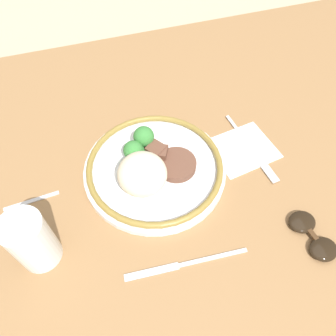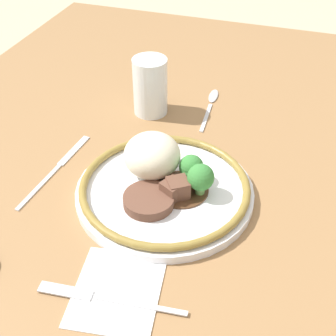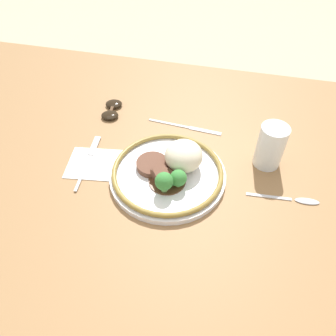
# 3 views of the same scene
# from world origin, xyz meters

# --- Properties ---
(ground_plane) EXTENTS (8.00, 8.00, 0.00)m
(ground_plane) POSITION_xyz_m (0.00, 0.00, 0.00)
(ground_plane) COLOR tan
(dining_table) EXTENTS (1.55, 1.00, 0.04)m
(dining_table) POSITION_xyz_m (0.00, 0.00, 0.02)
(dining_table) COLOR olive
(dining_table) RESTS_ON ground
(napkin) EXTENTS (0.14, 0.12, 0.00)m
(napkin) POSITION_xyz_m (-0.14, -0.03, 0.04)
(napkin) COLOR white
(napkin) RESTS_ON dining_table
(plate) EXTENTS (0.27, 0.27, 0.08)m
(plate) POSITION_xyz_m (0.05, -0.03, 0.06)
(plate) COLOR white
(plate) RESTS_ON dining_table
(juice_glass) EXTENTS (0.07, 0.07, 0.11)m
(juice_glass) POSITION_xyz_m (0.27, 0.07, 0.09)
(juice_glass) COLOR yellow
(juice_glass) RESTS_ON dining_table
(fork) EXTENTS (0.03, 0.19, 0.00)m
(fork) POSITION_xyz_m (-0.16, -0.01, 0.05)
(fork) COLOR silver
(fork) RESTS_ON napkin
(knife) EXTENTS (0.21, 0.03, 0.00)m
(knife) POSITION_xyz_m (0.06, 0.16, 0.04)
(knife) COLOR silver
(knife) RESTS_ON dining_table
(spoon) EXTENTS (0.16, 0.02, 0.01)m
(spoon) POSITION_xyz_m (0.35, -0.03, 0.04)
(spoon) COLOR silver
(spoon) RESTS_ON dining_table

